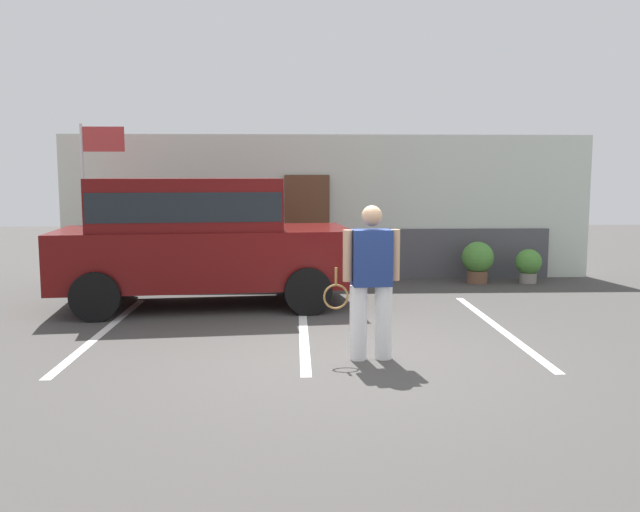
% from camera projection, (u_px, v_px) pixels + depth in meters
% --- Properties ---
extents(ground_plane, '(40.00, 40.00, 0.00)m').
position_uv_depth(ground_plane, '(354.00, 359.00, 7.72)').
color(ground_plane, '#423F3D').
extents(parking_stripe_0, '(0.12, 4.40, 0.01)m').
position_uv_depth(parking_stripe_0, '(105.00, 331.00, 9.09)').
color(parking_stripe_0, silver).
rests_on(parking_stripe_0, ground_plane).
extents(parking_stripe_1, '(0.12, 4.40, 0.01)m').
position_uv_depth(parking_stripe_1, '(303.00, 329.00, 9.19)').
color(parking_stripe_1, silver).
rests_on(parking_stripe_1, ground_plane).
extents(parking_stripe_2, '(0.12, 4.40, 0.01)m').
position_uv_depth(parking_stripe_2, '(498.00, 327.00, 9.29)').
color(parking_stripe_2, silver).
rests_on(parking_stripe_2, ground_plane).
extents(house_frontage, '(10.69, 0.40, 2.90)m').
position_uv_depth(house_frontage, '(328.00, 211.00, 13.60)').
color(house_frontage, silver).
rests_on(house_frontage, ground_plane).
extents(parked_suv, '(4.78, 2.55, 2.05)m').
position_uv_depth(parked_suv, '(198.00, 235.00, 10.72)').
color(parked_suv, '#590C0C').
rests_on(parked_suv, ground_plane).
extents(tennis_player_man, '(0.91, 0.31, 1.77)m').
position_uv_depth(tennis_player_man, '(371.00, 281.00, 7.61)').
color(tennis_player_man, white).
rests_on(tennis_player_man, ground_plane).
extents(potted_plant_by_porch, '(0.62, 0.62, 0.81)m').
position_uv_depth(potted_plant_by_porch, '(478.00, 260.00, 13.04)').
color(potted_plant_by_porch, brown).
rests_on(potted_plant_by_porch, ground_plane).
extents(potted_plant_secondary, '(0.51, 0.51, 0.67)m').
position_uv_depth(potted_plant_secondary, '(528.00, 264.00, 13.06)').
color(potted_plant_secondary, gray).
rests_on(potted_plant_secondary, ground_plane).
extents(flag_pole, '(0.80, 0.05, 3.02)m').
position_uv_depth(flag_pole, '(93.00, 175.00, 12.23)').
color(flag_pole, silver).
rests_on(flag_pole, ground_plane).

